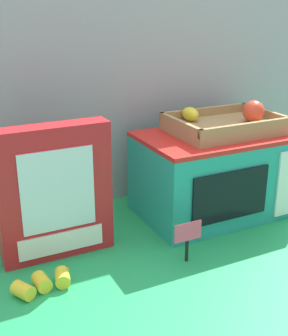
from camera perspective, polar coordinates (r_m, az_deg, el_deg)
The scene contains 7 objects.
ground_plane at distance 1.26m, azimuth 2.08°, elevation -6.99°, with size 1.70×1.70×0.00m, color #219E54.
display_back_panel at distance 1.35m, azimuth -2.45°, elevation 10.88°, with size 1.61×0.03×0.72m, color #A0A3A8.
toy_microwave at distance 1.31m, azimuth 9.12°, elevation -0.65°, with size 0.44×0.27×0.23m.
food_groups_crate at distance 1.29m, azimuth 10.16°, elevation 5.40°, with size 0.29×0.21×0.08m.
cookie_set_box at distance 1.07m, azimuth -11.06°, elevation -3.04°, with size 0.26×0.06×0.32m.
price_sign at distance 1.07m, azimuth 5.47°, elevation -8.41°, with size 0.07×0.01×0.10m.
loose_toy_banana at distance 1.01m, azimuth -12.50°, elevation -13.85°, with size 0.13×0.06×0.03m.
Camera 1 is at (-0.54, -0.98, 0.58)m, focal length 48.91 mm.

